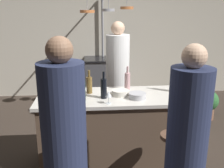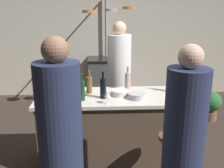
% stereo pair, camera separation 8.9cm
% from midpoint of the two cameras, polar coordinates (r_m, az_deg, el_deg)
% --- Properties ---
extents(ground_plane, '(9.00, 9.00, 0.00)m').
position_cam_midpoint_polar(ground_plane, '(3.50, 0.89, -16.65)').
color(ground_plane, '#382D26').
extents(back_wall, '(6.40, 0.16, 2.60)m').
position_cam_midpoint_polar(back_wall, '(5.81, -0.91, 10.39)').
color(back_wall, beige).
rests_on(back_wall, ground_plane).
extents(kitchen_island, '(1.80, 0.72, 0.90)m').
position_cam_midpoint_polar(kitchen_island, '(3.27, 0.93, -9.99)').
color(kitchen_island, brown).
rests_on(kitchen_island, ground_plane).
extents(stove_range, '(0.80, 0.64, 0.89)m').
position_cam_midpoint_polar(stove_range, '(5.57, -0.72, 1.20)').
color(stove_range, '#47474C').
rests_on(stove_range, ground_plane).
extents(chef, '(0.36, 0.36, 1.72)m').
position_cam_midpoint_polar(chef, '(4.09, 2.20, 0.66)').
color(chef, white).
rests_on(chef, ground_plane).
extents(bar_stool_right, '(0.28, 0.28, 0.68)m').
position_cam_midpoint_polar(bar_stool_right, '(2.87, 13.48, -16.36)').
color(bar_stool_right, '#4C4C51').
rests_on(bar_stool_right, ground_plane).
extents(guest_right, '(0.35, 0.35, 1.65)m').
position_cam_midpoint_polar(guest_right, '(2.35, 16.42, -13.39)').
color(guest_right, '#262D4C').
rests_on(guest_right, ground_plane).
extents(bar_stool_left, '(0.28, 0.28, 0.68)m').
position_cam_midpoint_polar(bar_stool_left, '(2.78, -8.67, -17.21)').
color(bar_stool_left, '#4C4C51').
rests_on(bar_stool_left, ground_plane).
extents(guest_left, '(0.36, 0.36, 1.71)m').
position_cam_midpoint_polar(guest_left, '(2.23, -9.99, -13.73)').
color(guest_left, '#262D4C').
rests_on(guest_left, ground_plane).
extents(overhead_pot_rack, '(0.88, 1.38, 2.17)m').
position_cam_midpoint_polar(overhead_pot_rack, '(4.90, -0.53, 13.40)').
color(overhead_pot_rack, gray).
rests_on(overhead_pot_rack, ground_plane).
extents(potted_plant, '(0.36, 0.36, 0.52)m').
position_cam_midpoint_polar(potted_plant, '(4.88, 21.41, -4.07)').
color(potted_plant, brown).
rests_on(potted_plant, ground_plane).
extents(pepper_mill, '(0.05, 0.05, 0.21)m').
position_cam_midpoint_polar(pepper_mill, '(3.17, -7.57, -0.30)').
color(pepper_mill, '#382319').
rests_on(pepper_mill, kitchen_island).
extents(wine_bottle_white, '(0.07, 0.07, 0.30)m').
position_cam_midpoint_polar(wine_bottle_white, '(3.31, 14.00, 0.22)').
color(wine_bottle_white, gray).
rests_on(wine_bottle_white, kitchen_island).
extents(wine_bottle_red, '(0.07, 0.07, 0.31)m').
position_cam_midpoint_polar(wine_bottle_red, '(2.93, -5.82, -1.34)').
color(wine_bottle_red, '#143319').
rests_on(wine_bottle_red, kitchen_island).
extents(wine_bottle_dark, '(0.07, 0.07, 0.32)m').
position_cam_midpoint_polar(wine_bottle_dark, '(2.98, -1.11, -0.87)').
color(wine_bottle_dark, black).
rests_on(wine_bottle_dark, kitchen_island).
extents(wine_bottle_rose, '(0.07, 0.07, 0.30)m').
position_cam_midpoint_polar(wine_bottle_rose, '(3.31, 4.22, 0.71)').
color(wine_bottle_rose, '#B78C8E').
rests_on(wine_bottle_rose, kitchen_island).
extents(wine_bottle_amber, '(0.07, 0.07, 0.29)m').
position_cam_midpoint_polar(wine_bottle_amber, '(3.17, -4.24, -0.11)').
color(wine_bottle_amber, brown).
rests_on(wine_bottle_amber, kitchen_island).
extents(wine_glass_by_chef, '(0.07, 0.07, 0.15)m').
position_cam_midpoint_polar(wine_glass_by_chef, '(2.81, -0.11, -2.33)').
color(wine_glass_by_chef, silver).
rests_on(wine_glass_by_chef, kitchen_island).
extents(wine_glass_near_left_guest, '(0.07, 0.07, 0.15)m').
position_cam_midpoint_polar(wine_glass_near_left_guest, '(3.08, -5.56, -0.69)').
color(wine_glass_near_left_guest, silver).
rests_on(wine_glass_near_left_guest, kitchen_island).
extents(mixing_bowl_steel, '(0.20, 0.20, 0.07)m').
position_cam_midpoint_polar(mixing_bowl_steel, '(3.00, 6.33, -2.62)').
color(mixing_bowl_steel, '#B7B7BC').
rests_on(mixing_bowl_steel, kitchen_island).
extents(mixing_bowl_ceramic, '(0.20, 0.20, 0.07)m').
position_cam_midpoint_polar(mixing_bowl_ceramic, '(3.10, 2.57, -1.92)').
color(mixing_bowl_ceramic, silver).
rests_on(mixing_bowl_ceramic, kitchen_island).
extents(mixing_bowl_wooden, '(0.18, 0.18, 0.06)m').
position_cam_midpoint_polar(mixing_bowl_wooden, '(3.21, -11.35, -1.70)').
color(mixing_bowl_wooden, brown).
rests_on(mixing_bowl_wooden, kitchen_island).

